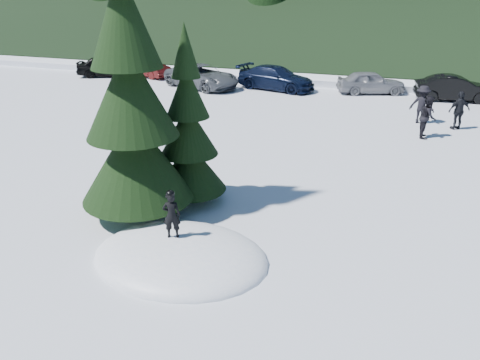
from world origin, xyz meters
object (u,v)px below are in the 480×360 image
(car_2, at_px, (202,76))
(car_4, at_px, (371,82))
(child_skier, at_px, (172,215))
(adult_2, at_px, (422,105))
(adult_0, at_px, (428,117))
(spruce_tall, at_px, (131,104))
(car_5, at_px, (455,88))
(spruce_short, at_px, (189,136))
(car_1, at_px, (147,68))
(car_0, at_px, (109,66))
(adult_1, at_px, (459,111))
(car_3, at_px, (276,78))

(car_2, xyz_separation_m, car_4, (10.62, 1.88, -0.04))
(child_skier, height_order, adult_2, adult_2)
(child_skier, height_order, adult_0, adult_0)
(adult_2, bearing_deg, adult_0, 112.63)
(spruce_tall, bearing_deg, adult_2, 59.71)
(car_4, bearing_deg, car_5, -114.20)
(spruce_tall, xyz_separation_m, spruce_short, (1.00, 1.40, -1.22))
(car_1, bearing_deg, child_skier, -129.93)
(car_2, bearing_deg, car_0, 103.18)
(spruce_short, bearing_deg, child_skier, -72.93)
(spruce_tall, relative_size, car_2, 1.61)
(car_1, bearing_deg, car_5, -73.51)
(car_1, xyz_separation_m, car_4, (16.00, -0.37, 0.04))
(adult_0, xyz_separation_m, adult_2, (-0.23, 2.38, -0.01))
(car_0, distance_m, car_5, 23.49)
(car_0, bearing_deg, car_1, -94.25)
(spruce_short, xyz_separation_m, adult_2, (6.76, 11.89, -1.18))
(adult_1, relative_size, car_5, 0.41)
(car_1, distance_m, car_4, 16.00)
(adult_2, bearing_deg, car_4, -47.12)
(adult_1, bearing_deg, car_1, -48.73)
(car_0, bearing_deg, car_4, -110.51)
(adult_1, bearing_deg, child_skier, 32.75)
(car_0, bearing_deg, car_5, -111.77)
(child_skier, relative_size, adult_0, 0.64)
(car_4, bearing_deg, adult_1, -165.22)
(adult_0, xyz_separation_m, adult_1, (1.40, 1.82, -0.03))
(spruce_tall, relative_size, adult_0, 4.63)
(adult_1, bearing_deg, car_3, -59.08)
(car_3, distance_m, car_4, 5.93)
(spruce_tall, xyz_separation_m, adult_2, (7.76, 13.29, -2.40))
(car_4, bearing_deg, car_1, 69.09)
(car_4, relative_size, car_5, 0.93)
(car_4, height_order, car_5, car_5)
(adult_0, bearing_deg, car_2, 62.16)
(spruce_short, bearing_deg, car_0, 130.40)
(car_5, bearing_deg, child_skier, 151.40)
(spruce_tall, bearing_deg, child_skier, -40.20)
(adult_0, height_order, car_5, adult_0)
(car_4, bearing_deg, car_2, 80.48)
(adult_2, distance_m, car_4, 6.79)
(car_2, bearing_deg, spruce_tall, -138.78)
(car_3, bearing_deg, car_5, -74.53)
(spruce_tall, distance_m, car_2, 18.63)
(spruce_tall, relative_size, car_4, 2.10)
(adult_1, relative_size, car_3, 0.35)
(spruce_short, bearing_deg, car_5, 63.99)
(spruce_tall, bearing_deg, car_0, 126.32)
(adult_0, bearing_deg, spruce_tall, 141.56)
(child_skier, bearing_deg, car_2, -88.40)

